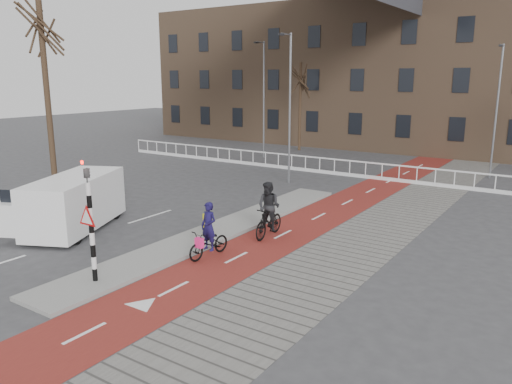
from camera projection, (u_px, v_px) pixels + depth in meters
The scene contains 16 objects.
ground at pixel (160, 267), 15.66m from camera, with size 120.00×120.00×0.00m, color #38383A.
bike_lane at pixel (338, 207), 22.94m from camera, with size 2.50×60.00×0.01m, color maroon.
sidewalk at pixel (398, 216), 21.42m from camera, with size 3.00×60.00×0.01m, color slate.
curb_island at pixel (221, 230), 19.26m from camera, with size 1.80×16.00×0.12m, color gray.
traffic_signal at pixel (90, 218), 13.90m from camera, with size 0.80×0.80×3.68m.
bollard at pixel (204, 224), 18.59m from camera, with size 0.12×0.12×0.74m, color #D0CB0B.
cyclist_near at pixel (209, 239), 16.40m from camera, with size 0.77×1.82×1.86m.
cyclist_far at pixel (269, 214), 18.42m from camera, with size 0.94×1.98×2.08m.
van at pixel (75, 202), 19.28m from camera, with size 3.83×5.23×2.09m.
railing at pixel (292, 165), 32.06m from camera, with size 28.00×0.10×0.99m.
townhouse_row at pixel (404, 52), 41.43m from camera, with size 46.00×10.00×15.90m.
tree_left at pixel (48, 103), 23.85m from camera, with size 0.28×0.28×9.27m, color #2F2114.
tree_mid at pixel (300, 107), 39.91m from camera, with size 0.23×0.23×6.96m, color #2F2114.
streetlight_near at pixel (290, 110), 27.28m from camera, with size 0.12×0.12×8.11m, color slate.
streetlight_left at pixel (264, 101), 36.20m from camera, with size 0.12×0.12×8.30m, color slate.
streetlight_right at pixel (496, 113), 28.69m from camera, with size 0.12×0.12×7.64m, color slate.
Camera 1 is at (10.69, -10.56, 5.83)m, focal length 35.00 mm.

